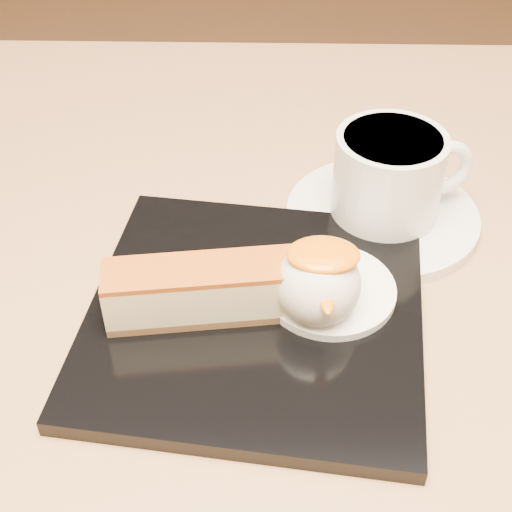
{
  "coord_description": "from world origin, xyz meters",
  "views": [
    {
      "loc": [
        0.06,
        -0.36,
        1.07
      ],
      "look_at": [
        0.06,
        -0.01,
        0.76
      ],
      "focal_mm": 50.0,
      "sensor_mm": 36.0,
      "label": 1
    }
  ],
  "objects_px": {
    "ice_cream_scoop": "(318,284)",
    "saucer": "(382,216)",
    "coffee_cup": "(391,174)",
    "table": "(191,420)",
    "cheesecake": "(201,290)",
    "dessert_plate": "(255,314)"
  },
  "relations": [
    {
      "from": "table",
      "to": "cheesecake",
      "type": "xyz_separation_m",
      "value": [
        0.02,
        -0.03,
        0.19
      ]
    },
    {
      "from": "table",
      "to": "coffee_cup",
      "type": "distance_m",
      "value": 0.27
    },
    {
      "from": "saucer",
      "to": "coffee_cup",
      "type": "xyz_separation_m",
      "value": [
        0.0,
        0.0,
        0.04
      ]
    },
    {
      "from": "ice_cream_scoop",
      "to": "coffee_cup",
      "type": "xyz_separation_m",
      "value": [
        0.06,
        0.11,
        0.01
      ]
    },
    {
      "from": "table",
      "to": "dessert_plate",
      "type": "xyz_separation_m",
      "value": [
        0.06,
        -0.03,
        0.16
      ]
    },
    {
      "from": "saucer",
      "to": "coffee_cup",
      "type": "distance_m",
      "value": 0.04
    },
    {
      "from": "table",
      "to": "saucer",
      "type": "bearing_deg",
      "value": 27.92
    },
    {
      "from": "cheesecake",
      "to": "ice_cream_scoop",
      "type": "distance_m",
      "value": 0.08
    },
    {
      "from": "table",
      "to": "dessert_plate",
      "type": "bearing_deg",
      "value": -26.99
    },
    {
      "from": "cheesecake",
      "to": "coffee_cup",
      "type": "height_order",
      "value": "coffee_cup"
    },
    {
      "from": "table",
      "to": "saucer",
      "type": "xyz_separation_m",
      "value": [
        0.15,
        0.08,
        0.16
      ]
    },
    {
      "from": "dessert_plate",
      "to": "ice_cream_scoop",
      "type": "height_order",
      "value": "ice_cream_scoop"
    },
    {
      "from": "dessert_plate",
      "to": "coffee_cup",
      "type": "height_order",
      "value": "coffee_cup"
    },
    {
      "from": "ice_cream_scoop",
      "to": "saucer",
      "type": "height_order",
      "value": "ice_cream_scoop"
    },
    {
      "from": "cheesecake",
      "to": "saucer",
      "type": "distance_m",
      "value": 0.18
    },
    {
      "from": "table",
      "to": "saucer",
      "type": "height_order",
      "value": "saucer"
    },
    {
      "from": "coffee_cup",
      "to": "cheesecake",
      "type": "bearing_deg",
      "value": -153.79
    },
    {
      "from": "dessert_plate",
      "to": "cheesecake",
      "type": "xyz_separation_m",
      "value": [
        -0.04,
        -0.01,
        0.03
      ]
    },
    {
      "from": "dessert_plate",
      "to": "ice_cream_scoop",
      "type": "xyz_separation_m",
      "value": [
        0.04,
        -0.01,
        0.03
      ]
    },
    {
      "from": "dessert_plate",
      "to": "table",
      "type": "bearing_deg",
      "value": 153.01
    },
    {
      "from": "cheesecake",
      "to": "ice_cream_scoop",
      "type": "bearing_deg",
      "value": -7.59
    },
    {
      "from": "cheesecake",
      "to": "saucer",
      "type": "xyz_separation_m",
      "value": [
        0.13,
        0.11,
        -0.03
      ]
    }
  ]
}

